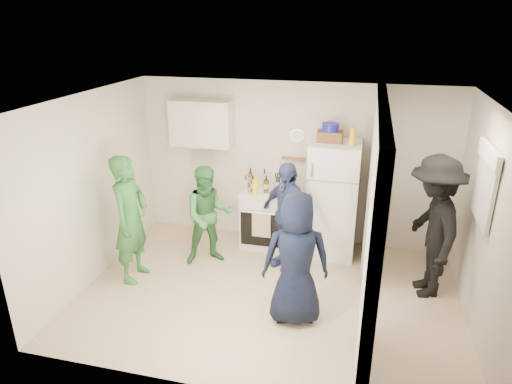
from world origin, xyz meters
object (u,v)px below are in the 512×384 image
fridge (333,200)px  blue_bowl (330,127)px  stove (266,218)px  person_green_center (209,216)px  person_denim (286,216)px  person_green_left (131,219)px  yellow_cup_stack_top (353,137)px  person_nook (432,227)px  wicker_basket (330,136)px  person_navy (296,259)px

fridge → blue_bowl: (-0.10, 0.05, 1.07)m
stove → person_green_center: size_ratio=0.61×
blue_bowl → person_denim: size_ratio=0.15×
person_green_left → person_denim: 2.10m
fridge → yellow_cup_stack_top: size_ratio=6.88×
stove → blue_bowl: size_ratio=3.72×
person_green_center → person_nook: bearing=-28.4°
yellow_cup_stack_top → person_denim: (-0.80, -0.48, -1.06)m
wicker_basket → person_green_left: size_ratio=0.20×
fridge → person_nook: 1.51m
yellow_cup_stack_top → person_green_center: bearing=-162.7°
stove → blue_bowl: 1.73m
person_nook → blue_bowl: bearing=-130.2°
yellow_cup_stack_top → person_green_left: (-2.75, -1.26, -0.97)m
yellow_cup_stack_top → person_denim: size_ratio=0.16×
person_green_left → person_denim: bearing=-66.8°
fridge → wicker_basket: 0.94m
yellow_cup_stack_top → person_nook: yellow_cup_stack_top is taller
person_denim → blue_bowl: bearing=88.9°
stove → person_green_left: 2.11m
blue_bowl → person_green_center: bearing=-154.9°
person_green_left → person_green_center: person_green_left is taller
person_denim → person_navy: size_ratio=0.98×
person_denim → wicker_basket: bearing=88.9°
fridge → stove: bearing=178.3°
fridge → wicker_basket: wicker_basket is taller
person_denim → person_navy: person_navy is taller
person_green_left → person_green_center: size_ratio=1.21×
wicker_basket → person_green_left: 2.95m
wicker_basket → person_green_center: size_ratio=0.24×
blue_bowl → person_navy: (-0.16, -1.81, -1.13)m
person_navy → person_nook: person_nook is taller
stove → wicker_basket: 1.62m
person_green_center → stove: bearing=20.1°
person_navy → yellow_cup_stack_top: bearing=-120.0°
fridge → yellow_cup_stack_top: yellow_cup_stack_top is taller
stove → wicker_basket: size_ratio=2.55×
person_denim → person_nook: bearing=30.3°
stove → yellow_cup_stack_top: 1.86m
stove → fridge: 1.08m
person_green_center → person_nook: 2.98m
person_green_left → person_green_center: 1.09m
blue_bowl → yellow_cup_stack_top: (0.32, -0.15, -0.08)m
person_navy → stove: bearing=-81.3°
stove → person_denim: size_ratio=0.57×
yellow_cup_stack_top → person_navy: size_ratio=0.16×
person_navy → person_nook: bearing=-161.8°
person_green_left → person_denim: size_ratio=1.12×
blue_bowl → person_green_center: (-1.58, -0.74, -1.20)m
wicker_basket → yellow_cup_stack_top: bearing=-25.1°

